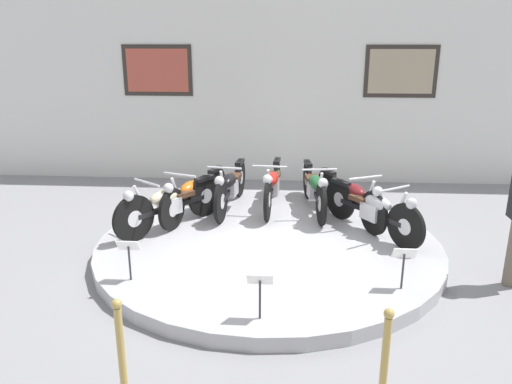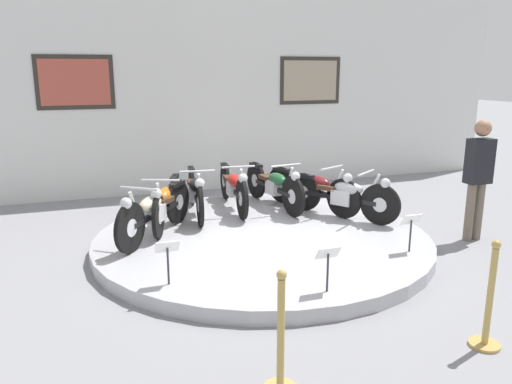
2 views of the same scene
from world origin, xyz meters
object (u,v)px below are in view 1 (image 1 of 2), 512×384
at_px(motorcycle_maroon, 350,196).
at_px(stanchion_post_left_of_entry, 124,376).
at_px(info_placard_front_right, 404,259).
at_px(motorcycle_silver, 373,208).
at_px(motorcycle_red, 272,184).
at_px(info_placard_front_left, 129,251).
at_px(motorcycle_green, 314,187).
at_px(motorcycle_black, 230,186).
at_px(info_placard_front_centre, 260,286).
at_px(motorcycle_orange, 194,193).
at_px(motorcycle_cream, 169,203).

relative_size(motorcycle_maroon, stanchion_post_left_of_entry, 1.79).
height_order(info_placard_front_right, stanchion_post_left_of_entry, stanchion_post_left_of_entry).
bearing_deg(stanchion_post_left_of_entry, info_placard_front_right, 36.79).
distance_m(motorcycle_silver, stanchion_post_left_of_entry, 4.35).
height_order(motorcycle_red, info_placard_front_left, motorcycle_red).
height_order(motorcycle_green, motorcycle_silver, motorcycle_green).
distance_m(motorcycle_red, motorcycle_maroon, 1.33).
relative_size(motorcycle_black, stanchion_post_left_of_entry, 1.96).
bearing_deg(stanchion_post_left_of_entry, motorcycle_maroon, 61.61).
xyz_separation_m(info_placard_front_left, info_placard_front_right, (3.12, 0.00, 0.00)).
height_order(motorcycle_black, stanchion_post_left_of_entry, stanchion_post_left_of_entry).
bearing_deg(motorcycle_maroon, stanchion_post_left_of_entry, -118.39).
height_order(motorcycle_black, motorcycle_silver, motorcycle_black).
xyz_separation_m(info_placard_front_centre, info_placard_front_right, (1.56, 0.73, 0.00)).
bearing_deg(motorcycle_silver, info_placard_front_right, -86.87).
height_order(info_placard_front_left, info_placard_front_right, same).
xyz_separation_m(motorcycle_orange, motorcycle_silver, (2.69, -0.55, 0.00)).
distance_m(motorcycle_black, motorcycle_green, 1.37).
distance_m(motorcycle_black, info_placard_front_right, 3.43).
bearing_deg(motorcycle_green, motorcycle_maroon, -36.22).
bearing_deg(motorcycle_cream, info_placard_front_right, -28.53).
relative_size(info_placard_front_left, info_placard_front_centre, 1.00).
height_order(motorcycle_black, motorcycle_maroon, motorcycle_black).
bearing_deg(motorcycle_cream, motorcycle_maroon, 11.54).
bearing_deg(motorcycle_silver, motorcycle_green, 129.88).
distance_m(motorcycle_green, motorcycle_maroon, 0.66).
bearing_deg(motorcycle_green, motorcycle_cream, -156.41).
distance_m(motorcycle_cream, stanchion_post_left_of_entry, 3.61).
height_order(motorcycle_green, info_placard_front_right, motorcycle_green).
relative_size(info_placard_front_right, stanchion_post_left_of_entry, 0.50).
relative_size(motorcycle_cream, motorcycle_red, 0.82).
relative_size(motorcycle_red, motorcycle_silver, 1.20).
bearing_deg(info_placard_front_left, motorcycle_cream, 86.89).
xyz_separation_m(motorcycle_cream, motorcycle_red, (1.47, 1.08, -0.00)).
bearing_deg(info_placard_front_right, motorcycle_orange, 141.66).
relative_size(motorcycle_silver, info_placard_front_left, 3.26).
bearing_deg(stanchion_post_left_of_entry, info_placard_front_centre, 49.66).
height_order(motorcycle_red, motorcycle_green, same).
xyz_separation_m(motorcycle_red, info_placard_front_centre, (0.00, -3.46, -0.03)).
xyz_separation_m(motorcycle_black, stanchion_post_left_of_entry, (-0.33, -4.51, -0.22)).
bearing_deg(motorcycle_red, motorcycle_maroon, -23.61).
xyz_separation_m(motorcycle_orange, info_placard_front_centre, (1.21, -2.93, -0.01)).
bearing_deg(motorcycle_green, motorcycle_black, 180.00).
distance_m(info_placard_front_right, stanchion_post_left_of_entry, 3.21).
bearing_deg(info_placard_front_centre, info_placard_front_left, 154.83).
bearing_deg(info_placard_front_left, motorcycle_orange, 81.03).
distance_m(motorcycle_black, motorcycle_maroon, 1.94).
bearing_deg(info_placard_front_left, motorcycle_green, 49.09).
height_order(motorcycle_black, info_placard_front_left, motorcycle_black).
bearing_deg(motorcycle_green, motorcycle_red, 168.32).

